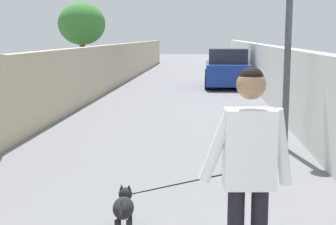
{
  "coord_description": "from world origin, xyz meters",
  "views": [
    {
      "loc": [
        -1.5,
        -0.88,
        2.04
      ],
      "look_at": [
        5.09,
        -0.36,
        1.0
      ],
      "focal_mm": 52.13,
      "sensor_mm": 36.0,
      "label": 1
    }
  ],
  "objects_px": {
    "person_skateboarder": "(249,162)",
    "dog": "(124,206)",
    "car_near": "(227,69)",
    "tree_left_near": "(82,24)"
  },
  "relations": [
    {
      "from": "tree_left_near",
      "to": "dog",
      "type": "xyz_separation_m",
      "value": [
        -15.67,
        -4.42,
        -2.25
      ]
    },
    {
      "from": "tree_left_near",
      "to": "car_near",
      "type": "xyz_separation_m",
      "value": [
        -0.56,
        -6.11,
        -1.81
      ]
    },
    {
      "from": "dog",
      "to": "car_near",
      "type": "xyz_separation_m",
      "value": [
        15.1,
        -1.68,
        0.44
      ]
    },
    {
      "from": "tree_left_near",
      "to": "person_skateboarder",
      "type": "distance_m",
      "value": 17.87
    },
    {
      "from": "person_skateboarder",
      "to": "dog",
      "type": "bearing_deg",
      "value": 43.23
    },
    {
      "from": "tree_left_near",
      "to": "person_skateboarder",
      "type": "relative_size",
      "value": 1.98
    },
    {
      "from": "person_skateboarder",
      "to": "tree_left_near",
      "type": "bearing_deg",
      "value": 18.3
    },
    {
      "from": "dog",
      "to": "person_skateboarder",
      "type": "bearing_deg",
      "value": -136.77
    },
    {
      "from": "car_near",
      "to": "dog",
      "type": "bearing_deg",
      "value": 173.64
    },
    {
      "from": "person_skateboarder",
      "to": "car_near",
      "type": "height_order",
      "value": "person_skateboarder"
    }
  ]
}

